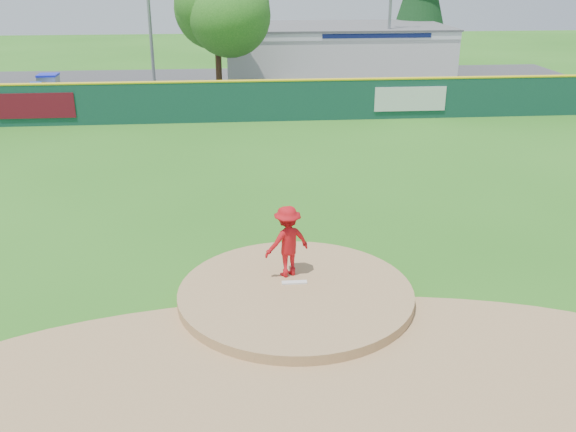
{
  "coord_description": "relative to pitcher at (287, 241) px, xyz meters",
  "views": [
    {
      "loc": [
        -1.37,
        -13.22,
        7.38
      ],
      "look_at": [
        0.0,
        2.0,
        1.3
      ],
      "focal_mm": 40.0,
      "sensor_mm": 36.0,
      "label": 1
    }
  ],
  "objects": [
    {
      "name": "fence_banners",
      "position": [
        -1.39,
        17.15,
        -0.14
      ],
      "size": [
        21.75,
        0.04,
        1.2
      ],
      "color": "maroon",
      "rests_on": "ground"
    },
    {
      "name": "pitcher",
      "position": [
        0.0,
        0.0,
        0.0
      ],
      "size": [
        1.31,
        1.06,
        1.77
      ],
      "primitive_type": "imported",
      "rotation": [
        0.0,
        0.0,
        3.55
      ],
      "color": "#B40F15",
      "rests_on": "pitchers_mound"
    },
    {
      "name": "deciduous_tree",
      "position": [
        -1.88,
        24.23,
        3.42
      ],
      "size": [
        5.6,
        5.6,
        7.36
      ],
      "color": "#382314",
      "rests_on": "ground"
    },
    {
      "name": "pitchers_mound",
      "position": [
        0.12,
        -0.77,
        -1.14
      ],
      "size": [
        5.5,
        5.5,
        0.5
      ],
      "primitive_type": "cylinder",
      "color": "#9E774C",
      "rests_on": "ground"
    },
    {
      "name": "parking_lot",
      "position": [
        0.12,
        26.23,
        -1.13
      ],
      "size": [
        44.0,
        16.0,
        0.02
      ],
      "primitive_type": "cube",
      "color": "#38383A",
      "rests_on": "ground"
    },
    {
      "name": "pool_building_grp",
      "position": [
        6.12,
        31.22,
        0.53
      ],
      "size": [
        15.2,
        8.2,
        3.31
      ],
      "color": "silver",
      "rests_on": "ground"
    },
    {
      "name": "pitching_rubber",
      "position": [
        0.12,
        -0.47,
        -0.87
      ],
      "size": [
        0.6,
        0.15,
        0.04
      ],
      "primitive_type": "cube",
      "color": "white",
      "rests_on": "pitchers_mound"
    },
    {
      "name": "van",
      "position": [
        5.47,
        20.61,
        -0.51
      ],
      "size": [
        4.65,
        2.81,
        1.21
      ],
      "primitive_type": "imported",
      "rotation": [
        0.0,
        0.0,
        1.38
      ],
      "color": "silver",
      "rests_on": "parking_lot"
    },
    {
      "name": "playground_slide",
      "position": [
        -11.19,
        22.44,
        -0.31
      ],
      "size": [
        1.06,
        2.97,
        1.64
      ],
      "color": "#1721CA",
      "rests_on": "ground"
    },
    {
      "name": "outfield_fence",
      "position": [
        0.12,
        17.23,
        -0.05
      ],
      "size": [
        40.0,
        0.14,
        2.07
      ],
      "color": "#123D31",
      "rests_on": "ground"
    },
    {
      "name": "ground",
      "position": [
        0.12,
        -0.77,
        -1.14
      ],
      "size": [
        120.0,
        120.0,
        0.0
      ],
      "primitive_type": "plane",
      "color": "#286B19",
      "rests_on": "ground"
    },
    {
      "name": "infield_dirt_arc",
      "position": [
        0.12,
        -3.77,
        -1.13
      ],
      "size": [
        15.4,
        15.4,
        0.01
      ],
      "primitive_type": "cylinder",
      "color": "#9E774C",
      "rests_on": "ground"
    }
  ]
}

